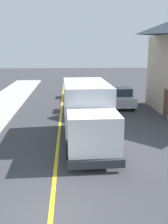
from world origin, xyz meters
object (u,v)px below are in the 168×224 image
Objects in this scene: box_truck at (87,111)px; parked_car_near at (85,101)px; parked_car_mid at (81,90)px; parked_van_across at (121,97)px.

box_truck is 7.36m from parked_car_near.
parked_car_mid is 1.00× the size of parked_van_across.
parked_car_near and parked_van_across have the same top height.
box_truck is 1.63× the size of parked_van_across.
parked_car_mid and parked_van_across have the same top height.
parked_van_across is at bearing 25.65° from parked_car_near.
parked_car_mid is (0.30, 13.38, -0.97)m from box_truck.
box_truck reaches higher than parked_van_across.
parked_van_across is (3.60, 8.85, -0.97)m from box_truck.
parked_car_near is 0.99× the size of parked_van_across.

